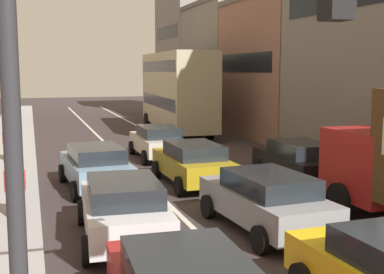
% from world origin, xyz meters
% --- Properties ---
extents(sidewalk_left, '(2.60, 64.00, 0.14)m').
position_xyz_m(sidewalk_left, '(-6.70, 20.00, 0.07)').
color(sidewalk_left, '#ABABAB').
rests_on(sidewalk_left, ground).
extents(lane_stripe_left, '(0.16, 60.00, 0.01)m').
position_xyz_m(lane_stripe_left, '(-1.70, 20.00, 0.01)').
color(lane_stripe_left, silver).
rests_on(lane_stripe_left, ground).
extents(lane_stripe_right, '(0.16, 60.00, 0.01)m').
position_xyz_m(lane_stripe_right, '(1.70, 20.00, 0.01)').
color(lane_stripe_right, silver).
rests_on(lane_stripe_right, ground).
extents(building_row_right, '(7.20, 43.90, 13.64)m').
position_xyz_m(building_row_right, '(9.90, 21.51, 5.94)').
color(building_row_right, gray).
rests_on(building_row_right, ground).
extents(traffic_light_pole, '(3.58, 0.38, 5.50)m').
position_xyz_m(traffic_light_pole, '(-4.45, -0.78, 3.82)').
color(traffic_light_pole, '#2D2D33').
rests_on(traffic_light_pole, ground).
extents(sedan_centre_lane_second, '(2.29, 4.41, 1.49)m').
position_xyz_m(sedan_centre_lane_second, '(-0.00, 5.89, 0.80)').
color(sedan_centre_lane_second, gray).
rests_on(sedan_centre_lane_second, ground).
extents(wagon_left_lane_second, '(2.28, 4.40, 1.49)m').
position_xyz_m(wagon_left_lane_second, '(-3.55, 6.23, 0.80)').
color(wagon_left_lane_second, silver).
rests_on(wagon_left_lane_second, ground).
extents(hatchback_centre_lane_third, '(2.12, 4.33, 1.49)m').
position_xyz_m(hatchback_centre_lane_third, '(-0.19, 11.31, 0.80)').
color(hatchback_centre_lane_third, '#B29319').
rests_on(hatchback_centre_lane_third, ground).
extents(sedan_left_lane_third, '(2.30, 4.41, 1.49)m').
position_xyz_m(sedan_left_lane_third, '(-3.52, 11.70, 0.80)').
color(sedan_left_lane_third, '#759EB7').
rests_on(sedan_left_lane_third, ground).
extents(coupe_centre_lane_fourth, '(2.07, 4.31, 1.49)m').
position_xyz_m(coupe_centre_lane_fourth, '(-0.08, 16.84, 0.80)').
color(coupe_centre_lane_fourth, beige).
rests_on(coupe_centre_lane_fourth, ground).
extents(sedan_right_lane_behind_truck, '(2.22, 4.38, 1.49)m').
position_xyz_m(sedan_right_lane_behind_truck, '(3.54, 10.50, 0.80)').
color(sedan_right_lane_behind_truck, black).
rests_on(sedan_right_lane_behind_truck, ground).
extents(bus_mid_queue_primary, '(3.15, 10.60, 5.06)m').
position_xyz_m(bus_mid_queue_primary, '(3.27, 25.43, 2.83)').
color(bus_mid_queue_primary, '#BFB793').
rests_on(bus_mid_queue_primary, ground).
extents(pedestrian_near_kerb, '(0.54, 0.34, 1.66)m').
position_xyz_m(pedestrian_near_kerb, '(-6.01, 8.39, 0.95)').
color(pedestrian_near_kerb, '#262D47').
rests_on(pedestrian_near_kerb, ground).
extents(pedestrian_far_sidewalk, '(0.47, 0.34, 1.66)m').
position_xyz_m(pedestrian_far_sidewalk, '(-6.50, 17.46, 0.95)').
color(pedestrian_far_sidewalk, '#262D47').
rests_on(pedestrian_far_sidewalk, ground).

